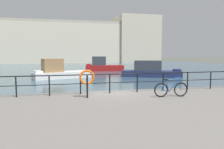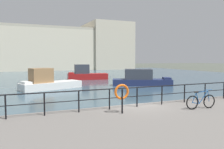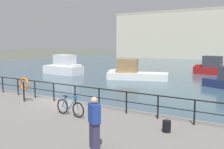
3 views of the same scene
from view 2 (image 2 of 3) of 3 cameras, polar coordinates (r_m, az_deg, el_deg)
name	(u,v)px [view 2 (image 2 of 3)]	position (r m, az deg, el deg)	size (l,w,h in m)	color
ground_plane	(135,118)	(13.41, 5.69, -10.74)	(240.00, 240.00, 0.00)	#4C5147
water_basin	(53,77)	(42.17, -14.47, -0.71)	(80.00, 60.00, 0.01)	#385160
harbor_building	(55,49)	(71.98, -13.97, 6.13)	(56.22, 17.53, 14.63)	beige
moored_red_daysailer	(86,74)	(36.87, -6.54, 0.03)	(6.52, 2.61, 2.43)	maroon
moored_green_narrowboat	(48,82)	(26.17, -15.80, -1.87)	(7.10, 4.21, 2.35)	white
moored_blue_motorboat	(141,79)	(28.93, 7.26, -1.15)	(7.57, 4.83, 2.06)	navy
quay_railing	(109,95)	(11.63, -0.64, -5.17)	(22.49, 0.07, 1.08)	black
parked_bicycle	(201,101)	(12.67, 21.32, -6.28)	(1.77, 0.21, 0.98)	black
life_ring_stand	(122,93)	(10.82, 2.46, -4.60)	(0.75, 0.16, 1.40)	black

